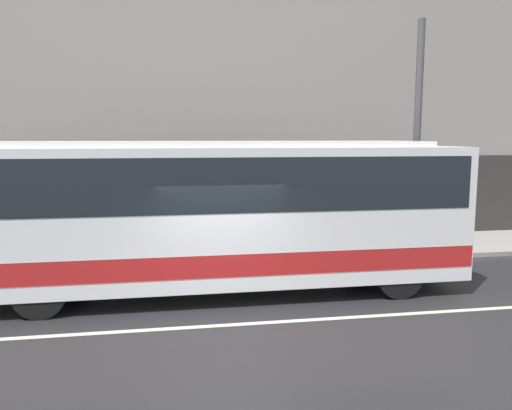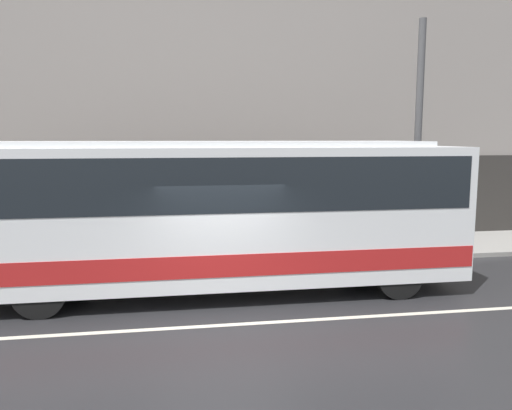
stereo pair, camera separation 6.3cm
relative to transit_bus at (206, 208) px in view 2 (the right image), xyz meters
The scene contains 7 objects.
ground_plane 2.83m from the transit_bus, 83.89° to the right, with size 60.00×60.00×0.00m, color #262628.
sidewalk 3.91m from the transit_bus, 86.28° to the left, with size 60.00×3.11×0.13m.
building_facade 7.05m from the transit_bus, 87.51° to the left, with size 60.00×0.35×13.79m.
lane_stripe 2.82m from the transit_bus, 83.89° to the right, with size 54.00×0.14×0.01m.
transit_bus is the anchor object (origin of this frame).
utility_pole_near 6.87m from the transit_bus, 22.24° to the left, with size 0.21×0.21×6.54m.
pedestrian_waiting 4.47m from the transit_bus, 109.90° to the left, with size 0.36×0.36×1.72m.
Camera 2 is at (-0.87, -8.73, 3.41)m, focal length 35.00 mm.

